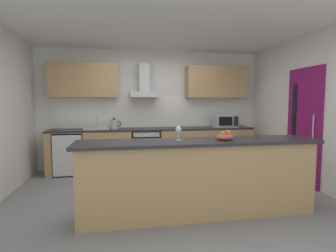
% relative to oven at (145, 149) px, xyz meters
% --- Properties ---
extents(ground, '(5.92, 4.83, 0.02)m').
position_rel_oven_xyz_m(ground, '(0.20, -1.57, -0.47)').
color(ground, gray).
extents(ceiling, '(5.92, 4.83, 0.02)m').
position_rel_oven_xyz_m(ceiling, '(0.20, -1.57, 2.15)').
color(ceiling, white).
extents(wall_back, '(5.92, 0.12, 2.60)m').
position_rel_oven_xyz_m(wall_back, '(0.20, 0.41, 0.84)').
color(wall_back, white).
rests_on(wall_back, ground).
extents(wall_right, '(0.12, 4.83, 2.60)m').
position_rel_oven_xyz_m(wall_right, '(2.72, -1.57, 0.84)').
color(wall_right, white).
rests_on(wall_right, ground).
extents(backsplash_tile, '(4.18, 0.02, 0.66)m').
position_rel_oven_xyz_m(backsplash_tile, '(0.20, 0.33, 0.77)').
color(backsplash_tile, white).
extents(counter_back, '(4.33, 0.60, 0.90)m').
position_rel_oven_xyz_m(counter_back, '(0.20, 0.03, -0.01)').
color(counter_back, tan).
rests_on(counter_back, ground).
extents(counter_island, '(3.07, 0.64, 0.97)m').
position_rel_oven_xyz_m(counter_island, '(0.45, -2.40, 0.03)').
color(counter_island, tan).
rests_on(counter_island, ground).
extents(upper_cabinets, '(4.27, 0.32, 0.70)m').
position_rel_oven_xyz_m(upper_cabinets, '(0.20, 0.18, 1.45)').
color(upper_cabinets, tan).
extents(side_door, '(0.08, 0.85, 2.05)m').
position_rel_oven_xyz_m(side_door, '(2.64, -1.49, 0.57)').
color(side_door, '#7A1456').
rests_on(side_door, ground).
extents(oven, '(0.60, 0.62, 0.80)m').
position_rel_oven_xyz_m(oven, '(0.00, 0.00, 0.00)').
color(oven, slate).
rests_on(oven, ground).
extents(refrigerator, '(0.58, 0.60, 0.85)m').
position_rel_oven_xyz_m(refrigerator, '(-1.54, -0.00, -0.03)').
color(refrigerator, white).
rests_on(refrigerator, ground).
extents(microwave, '(0.50, 0.38, 0.30)m').
position_rel_oven_xyz_m(microwave, '(1.79, -0.03, 0.59)').
color(microwave, '#B7BABC').
rests_on(microwave, counter_back).
extents(sink, '(0.50, 0.40, 0.26)m').
position_rel_oven_xyz_m(sink, '(-0.99, 0.01, 0.47)').
color(sink, silver).
rests_on(sink, counter_back).
extents(kettle, '(0.29, 0.15, 0.24)m').
position_rel_oven_xyz_m(kettle, '(-0.64, -0.03, 0.55)').
color(kettle, '#B7BABC').
rests_on(kettle, counter_back).
extents(range_hood, '(0.62, 0.45, 0.72)m').
position_rel_oven_xyz_m(range_hood, '(0.00, 0.13, 1.33)').
color(range_hood, '#B7BABC').
extents(wine_glass, '(0.08, 0.08, 0.18)m').
position_rel_oven_xyz_m(wine_glass, '(0.19, -2.36, 0.63)').
color(wine_glass, silver).
rests_on(wine_glass, counter_island).
extents(fruit_bowl, '(0.22, 0.22, 0.13)m').
position_rel_oven_xyz_m(fruit_bowl, '(0.78, -2.44, 0.56)').
color(fruit_bowl, '#B24C47').
rests_on(fruit_bowl, counter_island).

